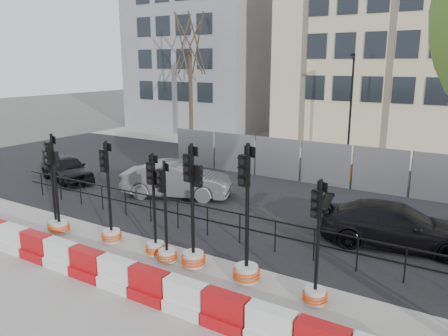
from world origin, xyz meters
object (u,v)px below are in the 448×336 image
Objects in this scene: car_a at (67,168)px; traffic_signal_h at (315,279)px; car_c at (396,226)px; traffic_signal_d at (155,231)px; traffic_signal_a at (55,213)px.

traffic_signal_h is at bearing -88.18° from car_a.
traffic_signal_d is at bearing 116.30° from car_c.
car_a is 14.76m from car_c.
traffic_signal_h is 0.63× the size of car_c.
traffic_signal_h is at bearing 157.88° from car_c.
traffic_signal_a is 0.63× the size of car_c.
traffic_signal_a is at bearing -158.95° from traffic_signal_h.
traffic_signal_d reaches higher than traffic_signal_h.
traffic_signal_d is 7.25m from car_c.
traffic_signal_a is 4.05m from traffic_signal_d.
traffic_signal_a is 8.94m from traffic_signal_h.
traffic_signal_h is 4.53m from car_c.
car_c is at bearing 25.38° from traffic_signal_a.
traffic_signal_a is at bearing 105.01° from car_c.
traffic_signal_h reaches higher than car_a.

